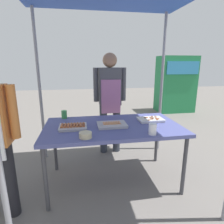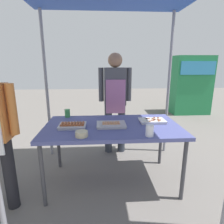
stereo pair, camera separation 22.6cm
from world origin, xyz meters
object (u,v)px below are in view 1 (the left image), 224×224
(tray_meat_skewers, at_px, (151,120))
(drink_cup_by_wok, at_px, (153,129))
(condiment_bowl, at_px, (86,135))
(tray_pork_links, at_px, (73,127))
(vendor_woman, at_px, (110,96))
(tray_grilled_sausages, at_px, (112,125))
(stall_table, at_px, (113,129))
(drink_cup_near_edge, at_px, (64,114))
(neighbor_stall_left, at_px, (175,84))

(tray_meat_skewers, relative_size, drink_cup_by_wok, 2.72)
(condiment_bowl, bearing_deg, tray_pork_links, 113.57)
(tray_meat_skewers, height_order, vendor_woman, vendor_woman)
(tray_pork_links, xyz_separation_m, vendor_woman, (0.56, 0.88, 0.19))
(tray_grilled_sausages, bearing_deg, stall_table, 63.45)
(tray_pork_links, bearing_deg, stall_table, 4.66)
(drink_cup_by_wok, bearing_deg, drink_cup_near_edge, 141.03)
(condiment_bowl, distance_m, neighbor_stall_left, 4.64)
(drink_cup_near_edge, relative_size, drink_cup_by_wok, 0.92)
(stall_table, height_order, drink_cup_by_wok, drink_cup_by_wok)
(tray_grilled_sausages, relative_size, tray_pork_links, 1.11)
(drink_cup_near_edge, distance_m, neighbor_stall_left, 4.27)
(drink_cup_near_edge, relative_size, neighbor_stall_left, 0.06)
(neighbor_stall_left, bearing_deg, tray_meat_skewers, -122.18)
(tray_meat_skewers, height_order, drink_cup_near_edge, drink_cup_near_edge)
(neighbor_stall_left, bearing_deg, condiment_bowl, -128.16)
(tray_grilled_sausages, height_order, tray_pork_links, tray_pork_links)
(stall_table, xyz_separation_m, tray_grilled_sausages, (-0.02, -0.03, 0.07))
(drink_cup_near_edge, bearing_deg, tray_meat_skewers, -15.44)
(tray_meat_skewers, bearing_deg, stall_table, -169.66)
(drink_cup_by_wok, xyz_separation_m, neighbor_stall_left, (2.18, 3.68, 0.03))
(tray_grilled_sausages, height_order, condiment_bowl, condiment_bowl)
(drink_cup_near_edge, distance_m, drink_cup_by_wok, 1.21)
(vendor_woman, bearing_deg, drink_cup_near_edge, 32.67)
(tray_grilled_sausages, relative_size, drink_cup_by_wok, 2.91)
(tray_meat_skewers, xyz_separation_m, tray_pork_links, (-0.97, -0.13, 0.01))
(tray_grilled_sausages, bearing_deg, neighbor_stall_left, 52.65)
(tray_meat_skewers, distance_m, tray_pork_links, 0.98)
(tray_pork_links, distance_m, vendor_woman, 1.06)
(tray_meat_skewers, relative_size, tray_pork_links, 1.03)
(tray_pork_links, xyz_separation_m, neighbor_stall_left, (3.00, 3.35, 0.07))
(tray_pork_links, bearing_deg, tray_meat_skewers, 7.66)
(condiment_bowl, distance_m, drink_cup_by_wok, 0.69)
(condiment_bowl, bearing_deg, neighbor_stall_left, 51.84)
(tray_pork_links, relative_size, condiment_bowl, 2.39)
(stall_table, bearing_deg, tray_grilled_sausages, -116.55)
(tray_meat_skewers, bearing_deg, tray_grilled_sausages, -166.76)
(drink_cup_near_edge, xyz_separation_m, vendor_woman, (0.69, 0.44, 0.16))
(tray_pork_links, relative_size, drink_cup_by_wok, 2.63)
(tray_grilled_sausages, distance_m, vendor_woman, 0.90)
(stall_table, distance_m, neighbor_stall_left, 4.17)
(condiment_bowl, bearing_deg, stall_table, 45.50)
(drink_cup_near_edge, height_order, drink_cup_by_wok, drink_cup_by_wok)
(tray_meat_skewers, xyz_separation_m, vendor_woman, (-0.41, 0.75, 0.20))
(tray_meat_skewers, distance_m, drink_cup_near_edge, 1.14)
(tray_grilled_sausages, bearing_deg, drink_cup_by_wok, -42.28)
(tray_meat_skewers, bearing_deg, condiment_bowl, -152.89)
(stall_table, bearing_deg, tray_pork_links, -175.34)
(tray_grilled_sausages, bearing_deg, condiment_bowl, -135.87)
(tray_grilled_sausages, xyz_separation_m, neighbor_stall_left, (2.55, 3.34, 0.07))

